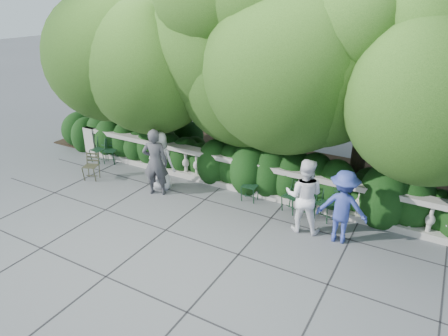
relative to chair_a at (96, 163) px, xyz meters
The scene contains 15 objects.
ground 5.24m from the chair_a, 13.02° to the right, with size 90.00×90.00×0.00m, color #4F5257.
balustrade 5.17m from the chair_a, ahead, with size 12.00×0.44×1.00m.
shrub_hedge 5.42m from the chair_a, 19.61° to the left, with size 15.00×2.60×1.70m, color black, non-canonical shape.
tree_canopy 7.30m from the chair_a, 19.16° to the left, with size 15.04×6.52×6.78m.
chair_a is the anchor object (origin of this frame).
chair_b 0.51m from the chair_a, 16.30° to the left, with size 0.44×0.48×0.84m, color black, non-canonical shape.
chair_c 6.88m from the chair_a, ahead, with size 0.44×0.48×0.84m, color black, non-canonical shape.
chair_d 5.71m from the chair_a, ahead, with size 0.44×0.48×0.84m, color black, non-canonical shape.
chair_e 7.41m from the chair_a, ahead, with size 0.44×0.48×0.84m, color black, non-canonical shape.
chair_f 7.76m from the chair_a, ahead, with size 0.44×0.48×0.84m, color black, non-canonical shape.
chair_weathered 1.44m from the chair_a, 50.46° to the right, with size 0.44×0.48×0.84m, color black, non-canonical shape.
person_businessman 3.25m from the chair_a, ahead, with size 0.85×0.55×1.74m, color silver.
person_woman_grey 3.43m from the chair_a, 12.62° to the right, with size 0.71×0.46×1.94m, color #3E3E43.
person_casual_man 7.54m from the chair_a, ahead, with size 0.90×0.70×1.85m, color white.
person_older_blue 8.43m from the chair_a, ahead, with size 1.14×0.65×1.76m, color #2F3E8F.
Camera 1 is at (4.83, -7.49, 5.30)m, focal length 32.00 mm.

